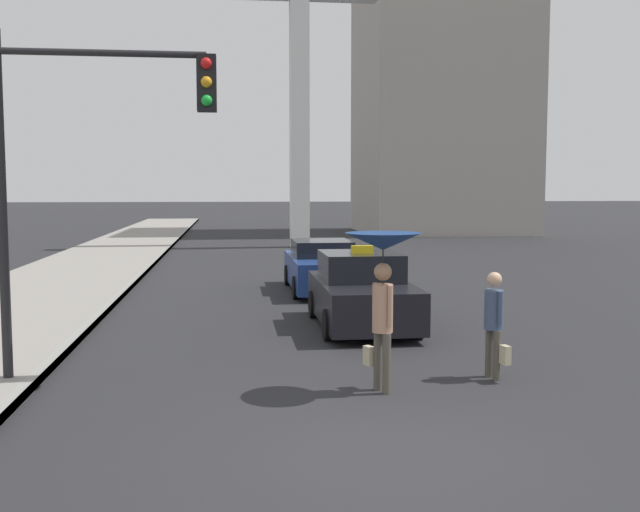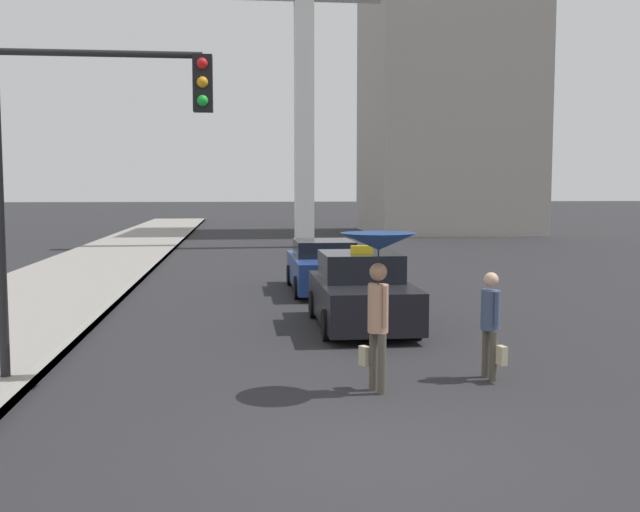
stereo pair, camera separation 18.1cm
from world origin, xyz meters
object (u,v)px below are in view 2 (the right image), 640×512
Objects in this scene: taxi at (361,293)px; sedan_red at (324,267)px; pedestrian_man at (491,319)px; pedestrian_with_umbrella at (378,263)px; monument_cross at (304,46)px; traffic_light at (89,142)px.

taxi is 0.90× the size of sedan_red.
pedestrian_with_umbrella is at bearing -84.80° from pedestrian_man.
pedestrian_with_umbrella reaches higher than taxi.
taxi is 5.48m from sedan_red.
pedestrian_man is 26.97m from monument_cross.
pedestrian_with_umbrella is 2.10m from pedestrian_man.
sedan_red is (-0.14, 5.47, -0.04)m from taxi.
traffic_light is at bearing 41.42° from taxi.
pedestrian_with_umbrella is at bearing 83.30° from taxi.
monument_cross reaches higher than pedestrian_man.
traffic_light is at bearing -101.89° from monument_cross.
sedan_red is 9.99m from pedestrian_man.
pedestrian_with_umbrella is (-0.44, -10.41, 1.16)m from sedan_red.
pedestrian_with_umbrella is 27.20m from monument_cross.
taxi reaches higher than sedan_red.
monument_cross is at bearing -25.04° from pedestrian_with_umbrella.
sedan_red is 10.48m from pedestrian_with_umbrella.
traffic_light is 26.44m from monument_cross.
monument_cross reaches higher than sedan_red.
pedestrian_with_umbrella is 0.44× the size of traffic_light.
traffic_light is at bearing -103.97° from pedestrian_man.
traffic_light reaches higher than sedan_red.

